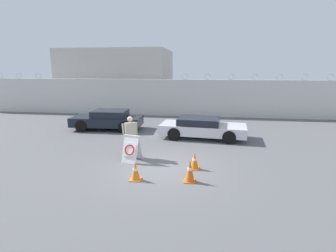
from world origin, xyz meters
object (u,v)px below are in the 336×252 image
(barricade_sign, at_px, (132,149))
(traffic_cone_far, at_px, (195,161))
(security_guard, at_px, (130,134))
(traffic_cone_mid, at_px, (135,171))
(traffic_cone_near, at_px, (190,171))
(parked_car_rear_sedan, at_px, (202,127))
(parked_car_front_coupe, at_px, (108,119))

(barricade_sign, relative_size, traffic_cone_far, 1.68)
(security_guard, height_order, traffic_cone_mid, security_guard)
(traffic_cone_near, xyz_separation_m, parked_car_rear_sedan, (0.33, 5.79, 0.19))
(parked_car_rear_sedan, bearing_deg, traffic_cone_near, -87.72)
(barricade_sign, distance_m, traffic_cone_near, 2.99)
(parked_car_front_coupe, bearing_deg, traffic_cone_far, 131.81)
(traffic_cone_mid, height_order, parked_car_front_coupe, parked_car_front_coupe)
(parked_car_front_coupe, bearing_deg, barricade_sign, 117.31)
(traffic_cone_mid, bearing_deg, parked_car_front_coupe, 117.08)
(security_guard, xyz_separation_m, parked_car_rear_sedan, (3.02, 3.58, -0.42))
(traffic_cone_mid, bearing_deg, barricade_sign, 109.42)
(traffic_cone_far, bearing_deg, parked_car_rear_sedan, 87.28)
(traffic_cone_mid, xyz_separation_m, parked_car_front_coupe, (-3.65, 7.14, 0.30))
(traffic_cone_near, bearing_deg, traffic_cone_mid, -176.36)
(traffic_cone_mid, bearing_deg, traffic_cone_far, 32.95)
(barricade_sign, xyz_separation_m, parked_car_front_coupe, (-3.03, 5.37, 0.07))
(barricade_sign, relative_size, parked_car_front_coupe, 0.26)
(traffic_cone_far, height_order, parked_car_rear_sedan, parked_car_rear_sedan)
(barricade_sign, bearing_deg, traffic_cone_far, 2.84)
(barricade_sign, height_order, security_guard, security_guard)
(traffic_cone_far, height_order, parked_car_front_coupe, parked_car_front_coupe)
(security_guard, relative_size, parked_car_front_coupe, 0.41)
(traffic_cone_far, bearing_deg, barricade_sign, 169.55)
(barricade_sign, xyz_separation_m, parked_car_rear_sedan, (2.82, 4.15, 0.03))
(barricade_sign, xyz_separation_m, traffic_cone_far, (2.60, -0.48, -0.22))
(parked_car_rear_sedan, bearing_deg, traffic_cone_far, -87.15)
(barricade_sign, distance_m, parked_car_rear_sedan, 5.02)
(traffic_cone_far, bearing_deg, security_guard, 159.54)
(security_guard, bearing_deg, traffic_cone_far, 129.33)
(traffic_cone_mid, xyz_separation_m, parked_car_rear_sedan, (2.20, 5.91, 0.26))
(parked_car_front_coupe, relative_size, parked_car_rear_sedan, 0.91)
(security_guard, distance_m, traffic_cone_far, 3.06)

